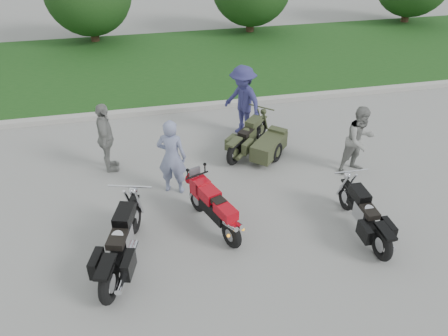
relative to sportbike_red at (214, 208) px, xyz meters
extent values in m
plane|color=gray|center=(0.32, -0.36, -0.52)|extent=(80.00, 80.00, 0.00)
cube|color=#ABA8A1|center=(0.32, 5.64, -0.45)|extent=(60.00, 0.30, 0.15)
cube|color=#25511C|center=(0.32, 9.79, -0.45)|extent=(60.00, 8.00, 0.14)
cylinder|color=#3F2B1C|center=(-2.68, 13.14, 0.08)|extent=(0.36, 0.36, 1.20)
cylinder|color=#3F2B1C|center=(4.32, 13.14, 0.08)|extent=(0.36, 0.36, 1.20)
cylinder|color=#3F2B1C|center=(12.32, 13.14, 0.08)|extent=(0.36, 0.36, 1.20)
torus|color=black|center=(0.22, -0.58, -0.24)|extent=(0.36, 0.59, 0.56)
torus|color=black|center=(-0.24, 0.65, -0.25)|extent=(0.29, 0.55, 0.54)
cube|color=black|center=(0.00, -0.01, -0.02)|extent=(0.52, 0.85, 0.32)
cube|color=#AA0612|center=(-0.07, 0.19, 0.22)|extent=(0.46, 0.58, 0.24)
cube|color=#AA0612|center=(0.15, -0.39, 0.19)|extent=(0.43, 0.56, 0.20)
cube|color=black|center=(0.04, -0.12, 0.26)|extent=(0.33, 0.38, 0.09)
cube|color=#AA0612|center=(-0.19, 0.50, 0.19)|extent=(0.42, 0.45, 0.36)
cylinder|color=silver|center=(0.17, -0.65, 0.04)|extent=(0.24, 0.43, 0.20)
cylinder|color=silver|center=(0.29, -0.60, 0.04)|extent=(0.24, 0.43, 0.20)
torus|color=black|center=(-2.06, -1.40, -0.16)|extent=(0.37, 0.74, 0.72)
torus|color=black|center=(-1.56, 0.27, -0.19)|extent=(0.31, 0.68, 0.67)
cube|color=black|center=(-1.81, -0.56, -0.08)|extent=(0.58, 1.28, 0.15)
cube|color=silver|center=(-1.81, -0.56, 0.00)|extent=(0.44, 0.54, 0.37)
cube|color=black|center=(-1.72, -0.26, 0.30)|extent=(0.45, 0.64, 0.23)
cube|color=black|center=(-1.85, -0.72, 0.19)|extent=(0.43, 0.59, 0.13)
cube|color=black|center=(-2.06, -1.40, 0.21)|extent=(0.39, 0.62, 0.06)
cylinder|color=silver|center=(-1.73, -0.97, -0.23)|extent=(0.43, 1.14, 0.11)
torus|color=black|center=(2.85, -1.48, -0.21)|extent=(0.16, 0.63, 0.63)
torus|color=black|center=(2.87, 0.04, -0.23)|extent=(0.12, 0.59, 0.59)
cube|color=black|center=(2.86, -0.72, -0.14)|extent=(0.22, 1.11, 0.13)
cube|color=silver|center=(2.86, -0.72, -0.06)|extent=(0.28, 0.42, 0.32)
cube|color=black|center=(2.86, -0.45, 0.20)|extent=(0.26, 0.51, 0.20)
cube|color=black|center=(2.86, -0.86, 0.10)|extent=(0.26, 0.46, 0.11)
cube|color=black|center=(2.85, -1.48, 0.12)|extent=(0.21, 0.51, 0.06)
cylinder|color=silver|center=(3.02, -1.05, -0.26)|extent=(0.10, 1.01, 0.09)
torus|color=black|center=(0.95, 2.28, -0.21)|extent=(0.53, 0.56, 0.62)
torus|color=black|center=(1.97, 3.38, -0.23)|extent=(0.47, 0.50, 0.58)
cube|color=black|center=(1.46, 2.83, -0.14)|extent=(0.89, 0.94, 0.13)
cube|color=#383F24|center=(1.46, 2.83, -0.07)|extent=(0.48, 0.49, 0.32)
cube|color=#383F24|center=(1.64, 3.03, 0.19)|extent=(0.53, 0.54, 0.20)
cube|color=black|center=(1.37, 2.73, 0.10)|extent=(0.49, 0.51, 0.11)
cube|color=#383F24|center=(0.95, 2.28, 0.11)|extent=(0.49, 0.50, 0.05)
cylinder|color=#383F24|center=(1.36, 2.49, -0.27)|extent=(0.74, 0.80, 0.09)
cube|color=#383F24|center=(1.87, 2.33, -0.16)|extent=(1.17, 1.21, 0.41)
torus|color=black|center=(2.03, 2.18, -0.27)|extent=(0.42, 0.45, 0.51)
imported|color=#7B83A7|center=(-0.64, 1.48, 0.37)|extent=(0.76, 0.63, 1.78)
imported|color=gray|center=(3.76, 1.37, 0.32)|extent=(0.95, 0.82, 1.68)
imported|color=navy|center=(1.55, 3.82, 0.46)|extent=(1.26, 1.46, 1.96)
imported|color=gray|center=(-2.06, 2.70, 0.34)|extent=(0.43, 1.02, 1.73)
camera|label=1|loc=(-1.27, -6.68, 5.34)|focal=35.00mm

